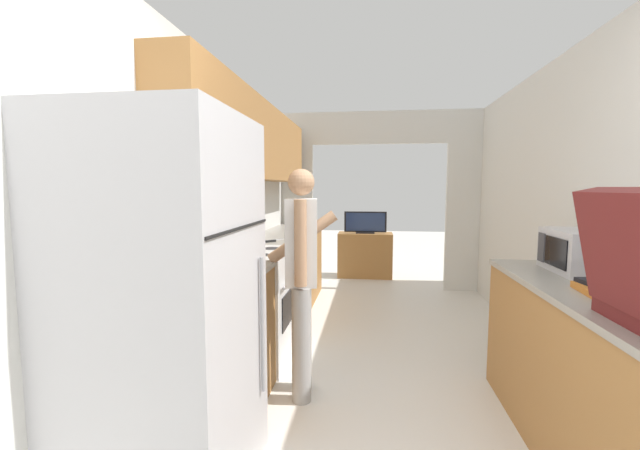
{
  "coord_description": "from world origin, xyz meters",
  "views": [
    {
      "loc": [
        -0.1,
        -1.07,
        1.45
      ],
      "look_at": [
        -0.61,
        2.87,
        1.06
      ],
      "focal_mm": 22.0,
      "sensor_mm": 36.0,
      "label": 1
    }
  ],
  "objects": [
    {
      "name": "refrigerator",
      "position": [
        -1.02,
        0.58,
        0.88
      ],
      "size": [
        0.75,
        0.79,
        1.77
      ],
      "color": "#B7B7BC",
      "rests_on": "ground_plane"
    },
    {
      "name": "counter_left",
      "position": [
        -1.09,
        2.87,
        0.46
      ],
      "size": [
        0.62,
        3.41,
        0.92
      ],
      "color": "#9E6B38",
      "rests_on": "ground_plane"
    },
    {
      "name": "person",
      "position": [
        -0.56,
        1.52,
        0.84
      ],
      "size": [
        0.51,
        0.4,
        1.57
      ],
      "rotation": [
        0.0,
        0.0,
        1.7
      ],
      "color": "#9E9E9E",
      "rests_on": "ground_plane"
    },
    {
      "name": "television",
      "position": [
        -0.18,
        5.21,
        0.88
      ],
      "size": [
        0.67,
        0.16,
        0.35
      ],
      "color": "black",
      "rests_on": "tv_cabinet"
    },
    {
      "name": "range_oven",
      "position": [
        -1.08,
        2.05,
        0.47
      ],
      "size": [
        0.66,
        0.76,
        1.06
      ],
      "color": "white",
      "rests_on": "ground_plane"
    },
    {
      "name": "wall_left",
      "position": [
        -1.33,
        2.11,
        1.53
      ],
      "size": [
        0.38,
        6.92,
        2.5
      ],
      "color": "silver",
      "rests_on": "ground_plane"
    },
    {
      "name": "wall_right",
      "position": [
        1.42,
        1.66,
        1.25
      ],
      "size": [
        0.06,
        6.92,
        2.5
      ],
      "color": "silver",
      "rests_on": "ground_plane"
    },
    {
      "name": "counter_right",
      "position": [
        1.09,
        0.99,
        0.46
      ],
      "size": [
        0.62,
        1.89,
        0.92
      ],
      "color": "#9E6B38",
      "rests_on": "ground_plane"
    },
    {
      "name": "book_stack",
      "position": [
        1.06,
        1.01,
        0.95
      ],
      "size": [
        0.22,
        0.28,
        0.06
      ],
      "color": "#C67028",
      "rests_on": "counter_right"
    },
    {
      "name": "tv_cabinet",
      "position": [
        -0.18,
        5.25,
        0.36
      ],
      "size": [
        0.87,
        0.42,
        0.71
      ],
      "color": "#9E6B38",
      "rests_on": "ground_plane"
    },
    {
      "name": "wall_far_with_doorway",
      "position": [
        0.0,
        4.55,
        1.46
      ],
      "size": [
        3.17,
        0.06,
        2.5
      ],
      "color": "silver",
      "rests_on": "ground_plane"
    },
    {
      "name": "knife",
      "position": [
        -1.06,
        2.65,
        0.93
      ],
      "size": [
        0.17,
        0.29,
        0.02
      ],
      "rotation": [
        0.0,
        0.0,
        -0.78
      ],
      "color": "#B7B7BC",
      "rests_on": "counter_left"
    },
    {
      "name": "microwave",
      "position": [
        1.2,
        1.52,
        1.05
      ],
      "size": [
        0.34,
        0.46,
        0.27
      ],
      "color": "#B7B7BC",
      "rests_on": "counter_right"
    }
  ]
}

